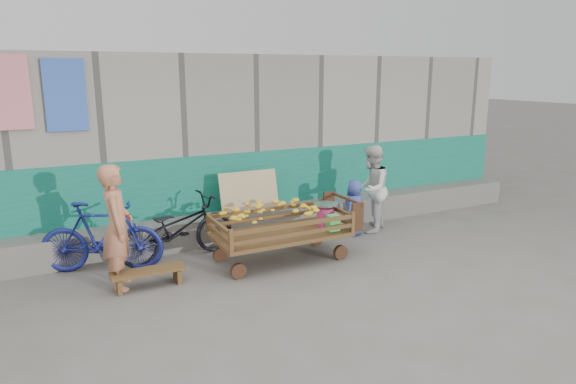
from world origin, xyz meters
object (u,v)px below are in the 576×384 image
bench (148,274)px  vendor_man (117,227)px  woman (371,189)px  bicycle_dark (178,228)px  child (354,208)px  banana_cart (279,221)px  bicycle_blue (102,237)px

bench → vendor_man: size_ratio=0.58×
vendor_man → woman: 4.32m
vendor_man → bicycle_dark: 1.19m
vendor_man → bench: bearing=-109.0°
bench → child: child is taller
bench → bicycle_dark: bicycle_dark is taller
banana_cart → bicycle_dark: size_ratio=1.19×
child → bench: bearing=-22.1°
bicycle_dark → woman: bearing=-102.4°
bicycle_dark → bench: bearing=133.5°
woman → bicycle_blue: size_ratio=0.91×
banana_cart → bench: size_ratio=2.27×
woman → bicycle_blue: woman is taller
bench → woman: woman is taller
woman → child: size_ratio=1.59×
woman → bicycle_dark: bearing=-45.9°
bench → woman: (3.98, 0.67, 0.58)m
banana_cart → vendor_man: (-2.22, 0.10, 0.19)m
banana_cart → bicycle_blue: 2.47m
vendor_man → bicycle_dark: size_ratio=0.90×
banana_cart → child: child is taller
vendor_man → bicycle_blue: vendor_man is taller
bicycle_blue → bench: bearing=-130.4°
child → bicycle_dark: bearing=-35.9°
vendor_man → child: (3.92, 0.45, -0.33)m
banana_cart → woman: size_ratio=1.41×
banana_cart → woman: 2.15m
bench → bicycle_blue: size_ratio=0.56×
bench → bicycle_dark: bearing=53.2°
bench → bicycle_blue: (-0.44, 0.83, 0.33)m
woman → vendor_man: bearing=-36.6°
banana_cart → woman: (2.07, 0.59, 0.14)m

